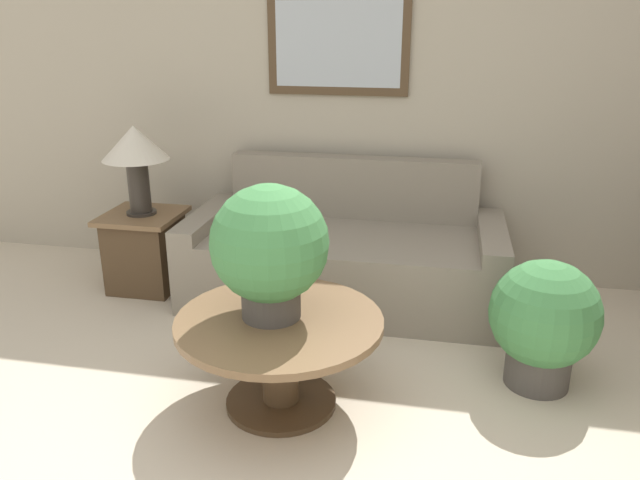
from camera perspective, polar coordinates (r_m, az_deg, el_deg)
wall_back at (r=4.68m, az=6.05°, el=12.28°), size 7.96×0.09×2.60m
couch_main at (r=4.41m, az=2.24°, el=-1.56°), size 2.17×0.99×0.95m
coffee_table at (r=3.19m, az=-3.70°, el=-9.35°), size 1.04×1.04×0.50m
side_table at (r=4.76m, az=-15.67°, el=-0.87°), size 0.54×0.54×0.57m
table_lamp at (r=4.56m, az=-16.53°, el=7.90°), size 0.47×0.47×0.63m
potted_plant_on_table at (r=3.01m, az=-4.63°, el=-0.69°), size 0.58×0.58×0.68m
potted_plant_floor at (r=3.55m, az=19.78°, el=-6.88°), size 0.58×0.58×0.72m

